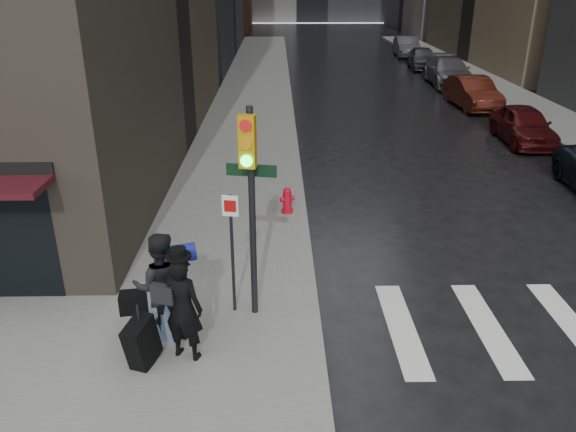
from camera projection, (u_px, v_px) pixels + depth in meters
The scene contains 12 objects.
ground at pixel (206, 365), 9.41m from camera, with size 140.00×140.00×0.00m, color black.
sidewalk_left at pixel (257, 80), 34.16m from camera, with size 4.00×50.00×0.15m, color slate.
sidewalk_right at pixel (477, 79), 34.40m from camera, with size 3.00×50.00×0.15m, color slate.
man_overcoat at pixel (174, 314), 9.01m from camera, with size 1.32×0.93×2.04m.
man_jeans at pixel (161, 285), 9.58m from camera, with size 1.43×0.87×1.96m.
traffic_light at pixel (248, 188), 9.54m from camera, with size 0.97×0.52×3.91m.
fire_hydrant at pixel (287, 201), 14.91m from camera, with size 0.41×0.31×0.71m.
parked_car_1 at pixel (523, 125), 21.50m from camera, with size 1.66×4.14×1.41m, color #410D0E.
parked_car_2 at pixel (473, 93), 27.14m from camera, with size 1.57×4.49×1.48m, color #42150D.
parked_car_3 at pixel (448, 71), 32.78m from camera, with size 2.20×5.42×1.57m, color #525157.
parked_car_4 at pixel (422, 58), 38.45m from camera, with size 1.72×4.29×1.46m, color #404045.
parked_car_5 at pixel (407, 47), 44.09m from camera, with size 1.62×4.65×1.53m, color #3B3B40.
Camera 1 is at (1.23, -7.67, 6.02)m, focal length 35.00 mm.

